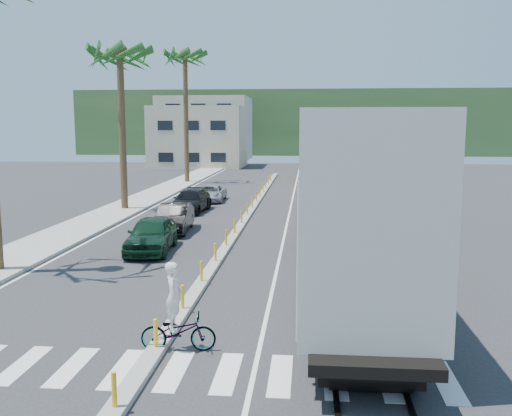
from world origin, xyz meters
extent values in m
plane|color=#28282B|center=(0.00, 0.00, 0.00)|extent=(140.00, 140.00, 0.00)
cube|color=gray|center=(-8.50, 25.00, 0.07)|extent=(3.00, 90.00, 0.15)
cube|color=black|center=(4.28, 28.00, 0.03)|extent=(0.12, 100.00, 0.06)
cube|color=black|center=(5.72, 28.00, 0.03)|extent=(0.12, 100.00, 0.06)
cube|color=gray|center=(0.00, 20.00, 0.07)|extent=(0.45, 60.00, 0.15)
cylinder|color=yellow|center=(0.00, -4.00, 0.50)|extent=(0.10, 0.10, 0.70)
cylinder|color=yellow|center=(0.00, -1.00, 0.50)|extent=(0.10, 0.10, 0.70)
cylinder|color=yellow|center=(0.00, 2.00, 0.50)|extent=(0.10, 0.10, 0.70)
cylinder|color=yellow|center=(0.00, 5.00, 0.50)|extent=(0.10, 0.10, 0.70)
cylinder|color=yellow|center=(0.00, 8.00, 0.50)|extent=(0.10, 0.10, 0.70)
cylinder|color=yellow|center=(0.00, 11.00, 0.50)|extent=(0.10, 0.10, 0.70)
cylinder|color=yellow|center=(0.00, 14.00, 0.50)|extent=(0.10, 0.10, 0.70)
cylinder|color=yellow|center=(0.00, 17.00, 0.50)|extent=(0.10, 0.10, 0.70)
cylinder|color=yellow|center=(0.00, 20.00, 0.50)|extent=(0.10, 0.10, 0.70)
cylinder|color=yellow|center=(0.00, 23.00, 0.50)|extent=(0.10, 0.10, 0.70)
cylinder|color=yellow|center=(0.00, 26.00, 0.50)|extent=(0.10, 0.10, 0.70)
cylinder|color=yellow|center=(0.00, 29.00, 0.50)|extent=(0.10, 0.10, 0.70)
cylinder|color=yellow|center=(0.00, 32.00, 0.50)|extent=(0.10, 0.10, 0.70)
cylinder|color=yellow|center=(0.00, 35.00, 0.50)|extent=(0.10, 0.10, 0.70)
cylinder|color=yellow|center=(0.00, 38.00, 0.50)|extent=(0.10, 0.10, 0.70)
cylinder|color=yellow|center=(0.00, 41.00, 0.50)|extent=(0.10, 0.10, 0.70)
cube|color=silver|center=(0.00, -2.00, 0.01)|extent=(14.00, 2.20, 0.01)
cube|color=silver|center=(-6.80, 25.00, 0.00)|extent=(0.12, 90.00, 0.01)
cube|color=silver|center=(2.50, 25.00, 0.00)|extent=(0.12, 90.00, 0.01)
cube|color=beige|center=(5.00, 3.26, 2.70)|extent=(3.00, 12.88, 3.40)
cylinder|color=beige|center=(5.00, 3.26, 4.40)|extent=(2.90, 12.58, 2.90)
cube|color=black|center=(5.00, 3.26, 0.50)|extent=(2.60, 12.88, 1.00)
cube|color=beige|center=(5.00, 18.26, 2.70)|extent=(3.00, 12.88, 3.40)
cylinder|color=beige|center=(5.00, 18.26, 4.40)|extent=(2.90, 12.58, 2.90)
cube|color=black|center=(5.00, 18.26, 0.50)|extent=(2.60, 12.88, 1.00)
cube|color=beige|center=(5.00, 33.26, 2.70)|extent=(3.00, 12.88, 3.40)
cylinder|color=beige|center=(5.00, 33.26, 4.40)|extent=(2.90, 12.58, 2.90)
cube|color=black|center=(5.00, 33.26, 0.50)|extent=(2.60, 12.88, 1.00)
cube|color=#4C4C4F|center=(5.00, 49.26, 1.05)|extent=(3.00, 17.00, 0.50)
cube|color=#BB9912|center=(5.00, 48.26, 2.60)|extent=(2.70, 12.24, 2.60)
cube|color=#BB9912|center=(5.00, 55.04, 2.90)|extent=(3.00, 3.74, 3.20)
cube|color=black|center=(5.00, 49.26, 0.45)|extent=(2.60, 13.60, 0.90)
cylinder|color=brown|center=(-8.30, 22.00, 5.00)|extent=(0.44, 0.44, 10.00)
sphere|color=#1C541A|center=(-8.30, 22.00, 10.15)|extent=(3.20, 3.20, 3.20)
cylinder|color=brown|center=(-8.00, 40.00, 6.00)|extent=(0.44, 0.44, 12.00)
sphere|color=#1C541A|center=(-8.00, 40.00, 12.15)|extent=(3.20, 3.20, 3.20)
cube|color=#B4AA8F|center=(-11.00, 62.00, 4.00)|extent=(12.00, 10.00, 8.00)
cube|color=#B4AA8F|center=(-13.00, 78.00, 5.00)|extent=(14.00, 12.00, 10.00)
cube|color=#B4AA8F|center=(12.00, 70.00, 3.50)|extent=(12.00, 10.00, 7.00)
cube|color=#385628|center=(0.00, 100.00, 6.00)|extent=(80.00, 20.00, 12.00)
imported|color=#10301D|center=(-3.17, 10.02, 0.77)|extent=(2.45, 4.78, 1.54)
imported|color=black|center=(-3.27, 14.78, 0.73)|extent=(2.14, 4.63, 1.46)
imported|color=black|center=(-3.83, 21.62, 0.70)|extent=(2.63, 5.10, 1.40)
imported|color=#B5B7BA|center=(-3.43, 26.91, 0.58)|extent=(2.14, 4.28, 1.16)
imported|color=#9EA0A5|center=(0.52, -0.81, 0.49)|extent=(0.97, 1.96, 0.97)
imported|color=silver|center=(0.42, -0.81, 1.40)|extent=(0.69, 0.51, 1.69)
camera|label=1|loc=(3.66, -14.02, 5.52)|focal=40.00mm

